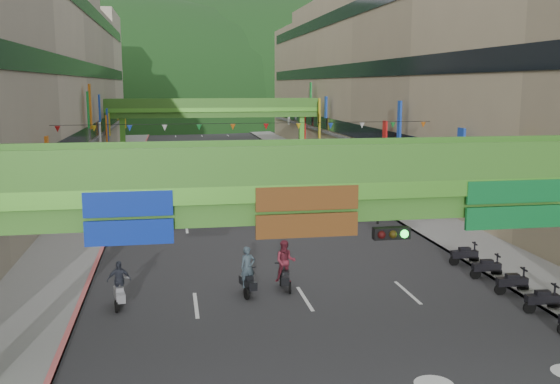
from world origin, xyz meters
TOP-DOWN VIEW (x-y plane):
  - road_slab at (0.00, 50.00)m, footprint 18.00×140.00m
  - sidewalk_left at (-11.00, 50.00)m, footprint 4.00×140.00m
  - sidewalk_right at (11.00, 50.00)m, footprint 4.00×140.00m
  - curb_left at (-9.10, 50.00)m, footprint 0.20×140.00m
  - curb_right at (9.10, 50.00)m, footprint 0.20×140.00m
  - building_row_left at (-18.93, 50.00)m, footprint 12.80×95.00m
  - building_row_right at (18.93, 50.00)m, footprint 12.80×95.00m
  - overpass_near at (0.93, 5.38)m, footprint 28.00×12.27m
  - overpass_far at (0.00, 65.00)m, footprint 28.00×2.20m
  - hill_left at (-15.00, 160.00)m, footprint 168.00×140.00m
  - hill_right at (25.00, 180.00)m, footprint 208.00×176.00m
  - bunting_string at (0.00, 30.00)m, footprint 26.00×0.36m
  - scooter_rider_near at (-2.27, 12.89)m, footprint 0.77×1.58m
  - scooter_rider_mid at (-0.58, 13.33)m, footprint 1.01×1.59m
  - scooter_rider_left at (-7.50, 12.29)m, footprint 0.98×1.59m
  - scooter_rider_far at (-0.51, 35.25)m, footprint 0.79×1.60m
  - parked_scooter_row at (8.80, 10.00)m, footprint 1.60×11.55m
  - car_silver at (-4.43, 64.26)m, footprint 2.03×4.27m
  - car_yellow at (2.58, 60.75)m, footprint 1.55×3.76m
  - pedestrian_dark at (9.80, 32.80)m, footprint 1.02×0.73m
  - pedestrian_blue at (12.20, 34.62)m, footprint 0.85×0.69m

SIDE VIEW (x-z plane):
  - hill_left at x=-15.00m, z-range -56.00..56.00m
  - hill_right at x=25.00m, z-range -64.00..64.00m
  - road_slab at x=0.00m, z-range 0.00..0.02m
  - sidewalk_left at x=-11.00m, z-range 0.00..0.15m
  - sidewalk_right at x=11.00m, z-range 0.00..0.15m
  - curb_left at x=-9.10m, z-range 0.00..0.18m
  - curb_right at x=9.10m, z-range 0.00..0.18m
  - parked_scooter_row at x=8.80m, z-range -0.02..1.06m
  - car_yellow at x=2.58m, z-range 0.00..1.28m
  - car_silver at x=-4.43m, z-range 0.00..1.35m
  - pedestrian_blue at x=12.20m, z-range 0.00..1.57m
  - pedestrian_dark at x=9.80m, z-range 0.00..1.60m
  - scooter_rider_left at x=-7.50m, z-range -0.01..1.92m
  - scooter_rider_far at x=-0.51m, z-range 0.00..1.93m
  - scooter_rider_near at x=-2.27m, z-range -0.06..2.05m
  - scooter_rider_mid at x=-0.58m, z-range 0.05..2.24m
  - overpass_near at x=0.93m, z-range 1.66..8.76m
  - overpass_far at x=0.00m, z-range 1.85..8.95m
  - bunting_string at x=0.00m, z-range 5.73..6.19m
  - building_row_left at x=-18.93m, z-range -0.04..18.96m
  - building_row_right at x=18.93m, z-range -0.04..18.96m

